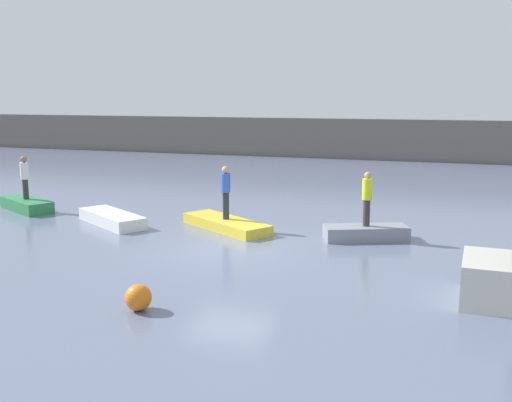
{
  "coord_description": "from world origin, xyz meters",
  "views": [
    {
      "loc": [
        6.26,
        -15.78,
        4.57
      ],
      "look_at": [
        -0.27,
        3.23,
        0.91
      ],
      "focal_mm": 40.87,
      "sensor_mm": 36.0,
      "label": 1
    }
  ],
  "objects_px": {
    "rowboat_white": "(112,218)",
    "rowboat_yellow": "(226,224)",
    "rowboat_green": "(27,205)",
    "person_hiviz_shirt": "(367,196)",
    "mooring_buoy": "(138,298)",
    "person_blue_shirt": "(226,189)",
    "rowboat_grey": "(366,233)",
    "person_white_shirt": "(25,175)"
  },
  "relations": [
    {
      "from": "rowboat_white",
      "to": "rowboat_yellow",
      "type": "relative_size",
      "value": 0.88
    },
    {
      "from": "rowboat_green",
      "to": "person_hiviz_shirt",
      "type": "bearing_deg",
      "value": 25.4
    },
    {
      "from": "rowboat_white",
      "to": "mooring_buoy",
      "type": "xyz_separation_m",
      "value": [
        5.27,
        -7.19,
        0.08
      ]
    },
    {
      "from": "rowboat_white",
      "to": "person_hiviz_shirt",
      "type": "distance_m",
      "value": 9.06
    },
    {
      "from": "rowboat_white",
      "to": "person_blue_shirt",
      "type": "height_order",
      "value": "person_blue_shirt"
    },
    {
      "from": "rowboat_green",
      "to": "mooring_buoy",
      "type": "bearing_deg",
      "value": -12.72
    },
    {
      "from": "rowboat_grey",
      "to": "mooring_buoy",
      "type": "relative_size",
      "value": 4.58
    },
    {
      "from": "person_blue_shirt",
      "to": "person_white_shirt",
      "type": "bearing_deg",
      "value": 177.01
    },
    {
      "from": "person_blue_shirt",
      "to": "mooring_buoy",
      "type": "height_order",
      "value": "person_blue_shirt"
    },
    {
      "from": "rowboat_white",
      "to": "person_hiviz_shirt",
      "type": "height_order",
      "value": "person_hiviz_shirt"
    },
    {
      "from": "rowboat_grey",
      "to": "person_blue_shirt",
      "type": "height_order",
      "value": "person_blue_shirt"
    },
    {
      "from": "rowboat_white",
      "to": "rowboat_yellow",
      "type": "xyz_separation_m",
      "value": [
        4.16,
        0.61,
        -0.03
      ]
    },
    {
      "from": "rowboat_white",
      "to": "rowboat_grey",
      "type": "height_order",
      "value": "rowboat_grey"
    },
    {
      "from": "rowboat_grey",
      "to": "person_hiviz_shirt",
      "type": "xyz_separation_m",
      "value": [
        0.0,
        0.0,
        1.19
      ]
    },
    {
      "from": "rowboat_yellow",
      "to": "person_blue_shirt",
      "type": "bearing_deg",
      "value": 0.0
    },
    {
      "from": "rowboat_yellow",
      "to": "person_blue_shirt",
      "type": "xyz_separation_m",
      "value": [
        0.0,
        0.0,
        1.21
      ]
    },
    {
      "from": "person_blue_shirt",
      "to": "person_hiviz_shirt",
      "type": "relative_size",
      "value": 1.06
    },
    {
      "from": "rowboat_yellow",
      "to": "person_hiviz_shirt",
      "type": "xyz_separation_m",
      "value": [
        4.8,
        0.05,
        1.24
      ]
    },
    {
      "from": "rowboat_white",
      "to": "person_hiviz_shirt",
      "type": "relative_size",
      "value": 1.88
    },
    {
      "from": "person_hiviz_shirt",
      "to": "mooring_buoy",
      "type": "xyz_separation_m",
      "value": [
        -3.69,
        -7.86,
        -1.13
      ]
    },
    {
      "from": "rowboat_grey",
      "to": "person_blue_shirt",
      "type": "xyz_separation_m",
      "value": [
        -4.8,
        -0.05,
        1.16
      ]
    },
    {
      "from": "rowboat_yellow",
      "to": "rowboat_grey",
      "type": "relative_size",
      "value": 1.4
    },
    {
      "from": "rowboat_white",
      "to": "mooring_buoy",
      "type": "height_order",
      "value": "mooring_buoy"
    },
    {
      "from": "rowboat_white",
      "to": "rowboat_yellow",
      "type": "distance_m",
      "value": 4.2
    },
    {
      "from": "rowboat_white",
      "to": "person_white_shirt",
      "type": "bearing_deg",
      "value": -161.52
    },
    {
      "from": "rowboat_green",
      "to": "person_blue_shirt",
      "type": "height_order",
      "value": "person_blue_shirt"
    },
    {
      "from": "rowboat_grey",
      "to": "person_white_shirt",
      "type": "xyz_separation_m",
      "value": [
        -13.6,
        0.41,
        1.21
      ]
    },
    {
      "from": "person_white_shirt",
      "to": "person_hiviz_shirt",
      "type": "relative_size",
      "value": 0.99
    },
    {
      "from": "rowboat_green",
      "to": "rowboat_grey",
      "type": "height_order",
      "value": "rowboat_green"
    },
    {
      "from": "rowboat_grey",
      "to": "person_white_shirt",
      "type": "height_order",
      "value": "person_white_shirt"
    },
    {
      "from": "person_hiviz_shirt",
      "to": "mooring_buoy",
      "type": "relative_size",
      "value": 3.02
    },
    {
      "from": "rowboat_green",
      "to": "person_hiviz_shirt",
      "type": "distance_m",
      "value": 13.66
    },
    {
      "from": "rowboat_yellow",
      "to": "rowboat_green",
      "type": "bearing_deg",
      "value": -151.05
    },
    {
      "from": "rowboat_green",
      "to": "rowboat_yellow",
      "type": "xyz_separation_m",
      "value": [
        8.8,
        -0.46,
        -0.06
      ]
    },
    {
      "from": "rowboat_grey",
      "to": "person_hiviz_shirt",
      "type": "distance_m",
      "value": 1.19
    },
    {
      "from": "person_white_shirt",
      "to": "person_hiviz_shirt",
      "type": "height_order",
      "value": "person_hiviz_shirt"
    },
    {
      "from": "person_blue_shirt",
      "to": "person_hiviz_shirt",
      "type": "height_order",
      "value": "person_hiviz_shirt"
    },
    {
      "from": "rowboat_white",
      "to": "rowboat_green",
      "type": "bearing_deg",
      "value": -161.52
    },
    {
      "from": "person_blue_shirt",
      "to": "rowboat_grey",
      "type": "bearing_deg",
      "value": 0.61
    },
    {
      "from": "rowboat_yellow",
      "to": "person_blue_shirt",
      "type": "relative_size",
      "value": 2.01
    },
    {
      "from": "rowboat_green",
      "to": "person_white_shirt",
      "type": "xyz_separation_m",
      "value": [
        0.0,
        0.0,
        1.2
      ]
    },
    {
      "from": "person_hiviz_shirt",
      "to": "person_blue_shirt",
      "type": "bearing_deg",
      "value": -179.39
    }
  ]
}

